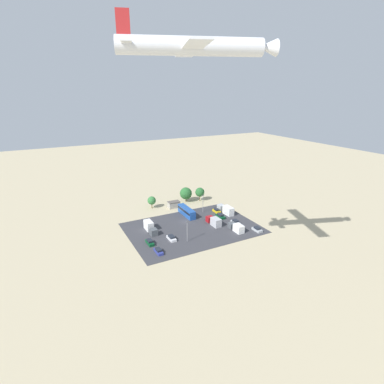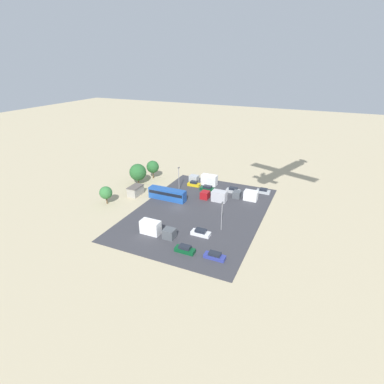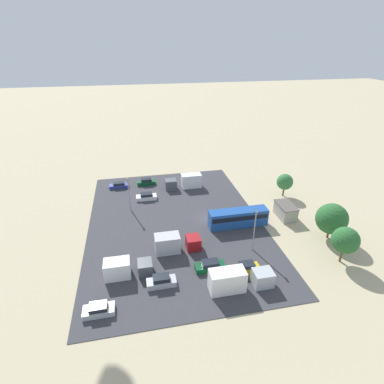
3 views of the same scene
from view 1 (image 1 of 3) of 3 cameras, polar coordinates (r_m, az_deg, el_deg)
The scene contains 21 objects.
ground_plane at distance 116.81m, azimuth -1.35°, elevation -5.68°, with size 400.00×400.00×0.00m, color tan.
parking_lot_surface at distance 111.61m, azimuth 0.12°, elevation -6.86°, with size 47.01×33.01×0.08m.
shed_building at distance 130.22m, azimuth -3.49°, elevation -2.41°, with size 5.16×3.11×2.83m.
bus at distance 121.75m, azimuth -1.04°, elevation -3.69°, with size 2.62×11.29×3.30m.
parked_car_0 at distance 103.25m, azimuth -3.93°, elevation -8.73°, with size 1.95×4.53×1.47m.
parked_car_1 at distance 125.56m, azimuth 4.72°, elevation -3.59°, with size 1.78×4.03×1.61m.
parked_car_2 at distance 95.92m, azimuth -6.40°, elevation -11.11°, with size 1.71×4.47×1.41m.
parked_car_3 at distance 120.59m, azimuth 5.43°, elevation -4.58°, with size 1.88×4.66×1.56m.
parked_car_4 at distance 115.69m, azimuth 8.30°, elevation -5.73°, with size 1.85×4.30×1.61m.
parked_car_5 at distance 101.19m, azimuth -8.05°, elevation -9.46°, with size 1.70×4.39×1.58m.
parked_car_6 at distance 111.59m, azimuth 12.31°, elevation -6.96°, with size 1.95×4.07×1.45m.
parked_truck_0 at distance 113.81m, azimuth 4.25°, elevation -5.59°, with size 2.59×7.65×3.10m.
parked_truck_1 at distance 110.03m, azimuth 8.51°, elevation -6.72°, with size 2.52×7.14×2.80m.
parked_truck_2 at distance 109.62m, azimuth -7.99°, elevation -6.66°, with size 2.40×8.64×3.28m.
parked_truck_3 at distance 124.76m, azimuth 6.53°, elevation -3.37°, with size 2.44×9.40×3.36m.
tree_near_shed at distance 137.36m, azimuth 1.51°, elevation -0.03°, with size 4.22×4.22×6.28m.
tree_apron_mid at distance 129.95m, azimuth -7.69°, elevation -1.62°, with size 3.61×3.61×5.31m.
tree_apron_far at distance 136.22m, azimuth -1.18°, elevation -0.26°, with size 5.49×5.49×6.75m.
light_pole_lot_centre at distance 124.20m, azimuth 2.10°, elevation -2.05°, with size 0.90×0.28×7.52m.
light_pole_lot_edge at distance 100.38m, azimuth -0.93°, elevation -7.31°, with size 0.90×0.28×7.33m.
airplane at distance 63.95m, azimuth 1.05°, elevation 26.01°, with size 30.77×25.45×7.80m.
Camera 1 is at (46.87, 95.62, 48.00)m, focal length 28.00 mm.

